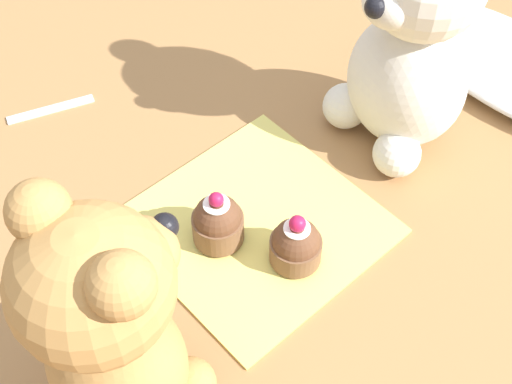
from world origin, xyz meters
TOP-DOWN VIEW (x-y plane):
  - ground_plane at (0.00, 0.00)m, footprint 4.00×4.00m
  - knitted_placemat at (0.00, 0.00)m, footprint 0.23×0.23m
  - teddy_bear_cream at (0.01, 0.21)m, footprint 0.15×0.14m
  - teddy_bear_tan at (0.06, -0.20)m, footprint 0.13×0.14m
  - cupcake_near_cream_bear at (0.06, 0.00)m, footprint 0.05×0.05m
  - cupcake_near_tan_bear at (-0.01, -0.04)m, footprint 0.05×0.05m
  - teaspoon at (-0.29, -0.07)m, footprint 0.05×0.10m

SIDE VIEW (x-z plane):
  - ground_plane at x=0.00m, z-range 0.00..0.00m
  - teaspoon at x=-0.29m, z-range 0.00..0.01m
  - knitted_placemat at x=0.00m, z-range 0.00..0.01m
  - cupcake_near_cream_bear at x=0.06m, z-range 0.00..0.06m
  - cupcake_near_tan_bear at x=-0.01m, z-range 0.00..0.06m
  - teddy_bear_tan at x=0.06m, z-range 0.00..0.25m
  - teddy_bear_cream at x=0.01m, z-range -0.01..0.26m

